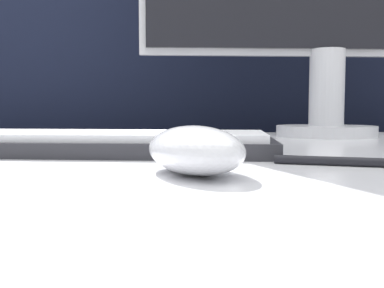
# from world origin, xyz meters

# --- Properties ---
(partition_panel) EXTENTS (5.00, 0.03, 1.23)m
(partition_panel) POSITION_xyz_m (0.00, 0.60, 0.61)
(partition_panel) COLOR black
(partition_panel) RESTS_ON ground_plane
(computer_mouse_near) EXTENTS (0.09, 0.13, 0.04)m
(computer_mouse_near) POSITION_xyz_m (-0.05, -0.17, 0.80)
(computer_mouse_near) COLOR silver
(computer_mouse_near) RESTS_ON desk
(keyboard) EXTENTS (0.39, 0.20, 0.02)m
(keyboard) POSITION_xyz_m (-0.14, 0.00, 0.79)
(keyboard) COLOR #28282D
(keyboard) RESTS_ON desk
(pen) EXTENTS (0.15, 0.06, 0.01)m
(pen) POSITION_xyz_m (0.09, -0.14, 0.78)
(pen) COLOR black
(pen) RESTS_ON desk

